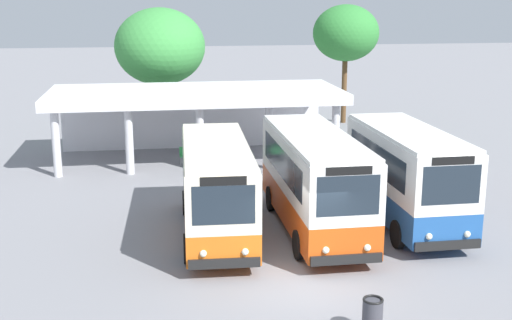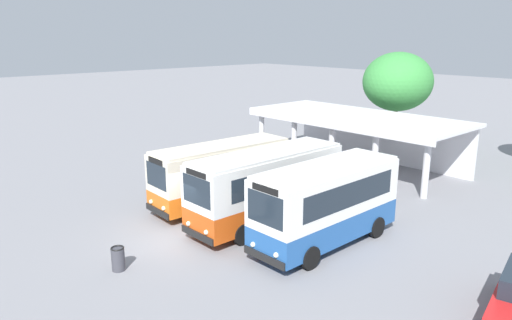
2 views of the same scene
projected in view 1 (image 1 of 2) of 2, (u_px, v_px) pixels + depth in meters
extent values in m
plane|color=gray|center=(304.00, 282.00, 18.52)|extent=(180.00, 180.00, 0.00)
cylinder|color=black|center=(255.00, 246.00, 19.98)|extent=(0.26, 0.91, 0.90)
cylinder|color=black|center=(187.00, 249.00, 19.76)|extent=(0.26, 0.91, 0.90)
cylinder|color=black|center=(241.00, 201.00, 24.34)|extent=(0.26, 0.91, 0.90)
cylinder|color=black|center=(186.00, 203.00, 24.12)|extent=(0.26, 0.91, 0.90)
cube|color=orange|center=(217.00, 211.00, 21.96)|extent=(2.40, 7.37, 0.92)
cube|color=beige|center=(216.00, 173.00, 21.65)|extent=(2.40, 7.37, 1.69)
cube|color=beige|center=(216.00, 145.00, 21.43)|extent=(2.33, 7.15, 0.12)
cube|color=black|center=(224.00, 263.00, 18.49)|extent=(2.01, 0.18, 0.28)
cube|color=#1E2833|center=(224.00, 205.00, 18.13)|extent=(1.73, 0.12, 1.10)
cube|color=black|center=(223.00, 181.00, 17.97)|extent=(1.27, 0.10, 0.24)
cube|color=#1E2833|center=(248.00, 170.00, 21.84)|extent=(0.27, 5.83, 0.93)
cube|color=#1E2833|center=(184.00, 171.00, 21.61)|extent=(0.27, 5.83, 0.93)
sphere|color=#EAEACC|center=(245.00, 252.00, 18.49)|extent=(0.20, 0.20, 0.20)
sphere|color=#EAEACC|center=(203.00, 254.00, 18.36)|extent=(0.20, 0.20, 0.20)
cylinder|color=black|center=(365.00, 241.00, 20.38)|extent=(0.22, 0.90, 0.90)
cylinder|color=black|center=(299.00, 245.00, 20.07)|extent=(0.22, 0.90, 0.90)
cylinder|color=black|center=(325.00, 196.00, 24.99)|extent=(0.22, 0.90, 0.90)
cylinder|color=black|center=(271.00, 198.00, 24.68)|extent=(0.22, 0.90, 0.90)
cube|color=#D14C14|center=(314.00, 204.00, 22.42)|extent=(2.21, 7.76, 1.06)
cube|color=silver|center=(315.00, 164.00, 22.08)|extent=(2.21, 7.76, 1.76)
cube|color=silver|center=(315.00, 136.00, 21.85)|extent=(2.14, 7.52, 0.12)
cube|color=black|center=(346.00, 259.00, 18.77)|extent=(2.08, 0.11, 0.28)
cube|color=#1E2833|center=(348.00, 196.00, 18.36)|extent=(1.80, 0.05, 1.15)
cube|color=black|center=(349.00, 171.00, 18.19)|extent=(1.31, 0.05, 0.24)
cube|color=#1E2833|center=(345.00, 160.00, 22.33)|extent=(0.06, 6.20, 0.97)
cube|color=#1E2833|center=(282.00, 163.00, 22.00)|extent=(0.06, 6.20, 0.97)
sphere|color=#EAEACC|center=(367.00, 248.00, 18.79)|extent=(0.20, 0.20, 0.20)
sphere|color=#EAEACC|center=(326.00, 250.00, 18.61)|extent=(0.20, 0.20, 0.20)
cylinder|color=black|center=(460.00, 230.00, 21.29)|extent=(0.23, 0.90, 0.90)
cylinder|color=black|center=(398.00, 234.00, 20.96)|extent=(0.23, 0.90, 0.90)
cylinder|color=black|center=(409.00, 193.00, 25.37)|extent=(0.23, 0.90, 0.90)
cylinder|color=black|center=(357.00, 195.00, 25.04)|extent=(0.23, 0.90, 0.90)
cube|color=#23569E|center=(405.00, 199.00, 23.06)|extent=(2.23, 6.88, 1.04)
cube|color=white|center=(407.00, 159.00, 22.72)|extent=(2.23, 6.88, 1.80)
cube|color=white|center=(409.00, 132.00, 22.49)|extent=(2.17, 6.67, 0.12)
cube|color=black|center=(448.00, 245.00, 19.83)|extent=(2.08, 0.11, 0.28)
cube|color=#1E2833|center=(451.00, 185.00, 19.43)|extent=(1.79, 0.06, 1.17)
cube|color=black|center=(453.00, 161.00, 19.25)|extent=(1.31, 0.06, 0.24)
cube|color=#1E2833|center=(436.00, 156.00, 22.97)|extent=(0.08, 5.49, 0.99)
cube|color=#1E2833|center=(376.00, 158.00, 22.63)|extent=(0.08, 5.49, 0.99)
sphere|color=#EAEACC|center=(467.00, 234.00, 19.86)|extent=(0.20, 0.20, 0.20)
sphere|color=#EAEACC|center=(429.00, 236.00, 19.67)|extent=(0.20, 0.20, 0.20)
cylinder|color=silver|center=(56.00, 141.00, 28.97)|extent=(0.36, 0.36, 3.20)
cylinder|color=silver|center=(129.00, 139.00, 29.43)|extent=(0.36, 0.36, 3.20)
cylinder|color=silver|center=(200.00, 137.00, 29.89)|extent=(0.36, 0.36, 3.20)
cylinder|color=silver|center=(269.00, 134.00, 30.36)|extent=(0.36, 0.36, 3.20)
cylinder|color=silver|center=(335.00, 132.00, 30.82)|extent=(0.36, 0.36, 3.20)
cube|color=white|center=(193.00, 117.00, 34.68)|extent=(13.32, 0.20, 3.20)
cube|color=white|center=(196.00, 91.00, 31.78)|extent=(13.82, 5.89, 0.20)
cube|color=white|center=(200.00, 106.00, 29.06)|extent=(13.82, 0.10, 0.28)
cylinder|color=slate|center=(189.00, 162.00, 31.05)|extent=(0.03, 0.03, 0.44)
cylinder|color=slate|center=(181.00, 162.00, 30.99)|extent=(0.03, 0.03, 0.44)
cylinder|color=slate|center=(188.00, 160.00, 31.38)|extent=(0.03, 0.03, 0.44)
cylinder|color=slate|center=(181.00, 160.00, 31.33)|extent=(0.03, 0.03, 0.44)
cube|color=#2D8C47|center=(184.00, 156.00, 31.13)|extent=(0.44, 0.44, 0.04)
cube|color=#2D8C47|center=(184.00, 151.00, 31.28)|extent=(0.44, 0.04, 0.40)
cylinder|color=slate|center=(200.00, 161.00, 31.11)|extent=(0.03, 0.03, 0.44)
cylinder|color=slate|center=(193.00, 162.00, 31.06)|extent=(0.03, 0.03, 0.44)
cylinder|color=slate|center=(200.00, 160.00, 31.45)|extent=(0.03, 0.03, 0.44)
cylinder|color=slate|center=(192.00, 160.00, 31.40)|extent=(0.03, 0.03, 0.44)
cube|color=#2D8C47|center=(196.00, 156.00, 31.20)|extent=(0.44, 0.44, 0.04)
cube|color=#2D8C47|center=(196.00, 151.00, 31.34)|extent=(0.44, 0.04, 0.40)
cylinder|color=slate|center=(212.00, 161.00, 31.20)|extent=(0.03, 0.03, 0.44)
cylinder|color=slate|center=(205.00, 161.00, 31.14)|extent=(0.03, 0.03, 0.44)
cylinder|color=slate|center=(212.00, 159.00, 31.53)|extent=(0.03, 0.03, 0.44)
cylinder|color=slate|center=(204.00, 160.00, 31.48)|extent=(0.03, 0.03, 0.44)
cube|color=#2D8C47|center=(208.00, 155.00, 31.28)|extent=(0.44, 0.44, 0.04)
cube|color=#2D8C47|center=(208.00, 150.00, 31.43)|extent=(0.44, 0.04, 0.40)
cylinder|color=brown|center=(162.00, 106.00, 38.74)|extent=(0.32, 0.32, 3.01)
ellipsoid|color=green|center=(160.00, 46.00, 37.92)|extent=(5.13, 5.13, 4.36)
cylinder|color=brown|center=(344.00, 91.00, 41.41)|extent=(0.32, 0.32, 4.03)
ellipsoid|color=#338438|center=(346.00, 33.00, 40.57)|extent=(4.02, 4.02, 3.42)
cylinder|color=#3F3F47|center=(372.00, 317.00, 15.59)|extent=(0.48, 0.48, 0.85)
torus|color=black|center=(373.00, 300.00, 15.49)|extent=(0.49, 0.49, 0.06)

